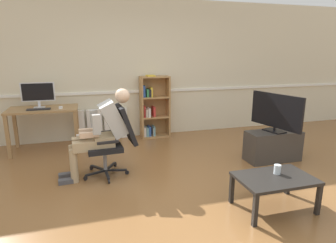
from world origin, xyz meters
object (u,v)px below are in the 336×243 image
Objects in this scene: tv_stand at (273,146)px; coffee_table at (275,181)px; office_chair at (114,138)px; tv_screen at (276,112)px; imac_monitor at (38,93)px; computer_mouse at (61,108)px; bookshelf at (153,108)px; person_seated at (101,131)px; radiator at (103,124)px; computer_desk at (44,115)px; drinking_glass at (277,169)px; keyboard at (39,109)px.

tv_stand reaches higher than coffee_table.
tv_screen is (2.47, -0.17, 0.26)m from office_chair.
imac_monitor is 0.48m from computer_mouse.
office_chair is at bearing 137.89° from coffee_table.
tv_stand is at bearing 54.67° from coffee_table.
bookshelf reaches higher than imac_monitor.
person_seated reaches higher than coffee_table.
radiator is (1.08, 0.31, -0.71)m from imac_monitor.
computer_desk is 1.14m from radiator.
computer_mouse is 3.53m from tv_screen.
tv_stand is 8.19× the size of drinking_glass.
imac_monitor is 3.98m from drinking_glass.
computer_desk is 0.94× the size of person_seated.
radiator is at bearing 26.55° from keyboard.
drinking_glass is at bearing -45.05° from imac_monitor.
person_seated is at bearing -90.00° from office_chair.
imac_monitor is 4.02m from tv_stand.
bookshelf is at bearing 11.92° from keyboard.
radiator is at bearing 35.48° from computer_mouse.
coffee_table is (-0.89, -1.25, 0.09)m from tv_stand.
computer_desk reaches higher than drinking_glass.
office_chair is at bearing -119.58° from bookshelf.
computer_desk is 0.91× the size of bookshelf.
computer_desk is 3.85m from coffee_table.
keyboard is 2.10m from bookshelf.
keyboard is 0.43× the size of tv_stand.
office_chair reaches higher than computer_desk.
imac_monitor reaches higher than office_chair.
person_seated is (0.95, -1.22, -0.12)m from keyboard.
office_chair is at bearing 90.00° from person_seated.
tv_stand is at bearing -49.73° from bookshelf.
bookshelf is at bearing 146.47° from office_chair.
bookshelf is 3.09m from drinking_glass.
tv_screen is at bearing 13.86° from tv_stand.
person_seated reaches higher than office_chair.
computer_mouse is at bearing -28.62° from imac_monitor.
computer_desk reaches higher than radiator.
office_chair is 2.49m from tv_stand.
bookshelf is 1.52× the size of coffee_table.
imac_monitor is 5.46× the size of computer_mouse.
office_chair is 2.14m from coffee_table.
radiator is 1.79m from person_seated.
drinking_glass reaches higher than coffee_table.
radiator is 3.54m from drinking_glass.
bookshelf reaches higher than tv_screen.
person_seated reaches higher than keyboard.
tv_stand is 0.55m from tv_screen.
radiator is 1.10× the size of tv_stand.
computer_mouse is (0.30, -0.12, 0.13)m from computer_desk.
bookshelf reaches higher than office_chair.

